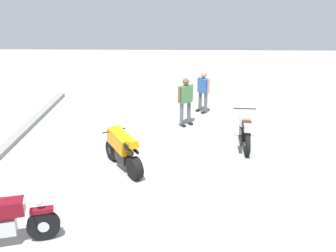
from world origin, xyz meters
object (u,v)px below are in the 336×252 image
object	(u,v)px
motorcycle_silver_cruiser	(245,130)
motorcycle_orange_sportbike	(122,149)
person_in_blue_shirt	(203,90)
person_in_green_shirt	(186,99)
motorcycle_maroon_cruiser	(2,222)

from	to	relation	value
motorcycle_silver_cruiser	motorcycle_orange_sportbike	bearing A→B (deg)	118.09
motorcycle_orange_sportbike	person_in_blue_shirt	size ratio (longest dim) A/B	1.07
motorcycle_orange_sportbike	person_in_blue_shirt	bearing A→B (deg)	-60.86
motorcycle_silver_cruiser	motorcycle_orange_sportbike	xyz separation A→B (m)	(-1.65, 3.60, 0.07)
motorcycle_silver_cruiser	person_in_green_shirt	world-z (taller)	person_in_green_shirt
motorcycle_maroon_cruiser	motorcycle_orange_sportbike	distance (m)	3.79
motorcycle_orange_sportbike	person_in_blue_shirt	xyz separation A→B (m)	(5.00, -2.50, 0.31)
person_in_blue_shirt	person_in_green_shirt	xyz separation A→B (m)	(-1.51, 0.72, 0.09)
motorcycle_silver_cruiser	motorcycle_orange_sportbike	world-z (taller)	motorcycle_orange_sportbike
motorcycle_maroon_cruiser	person_in_blue_shirt	distance (m)	9.39
motorcycle_maroon_cruiser	motorcycle_silver_cruiser	world-z (taller)	same
person_in_green_shirt	motorcycle_orange_sportbike	bearing A→B (deg)	-65.69
motorcycle_maroon_cruiser	person_in_green_shirt	size ratio (longest dim) A/B	1.18
person_in_blue_shirt	person_in_green_shirt	distance (m)	1.67
person_in_blue_shirt	motorcycle_orange_sportbike	bearing A→B (deg)	22.73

